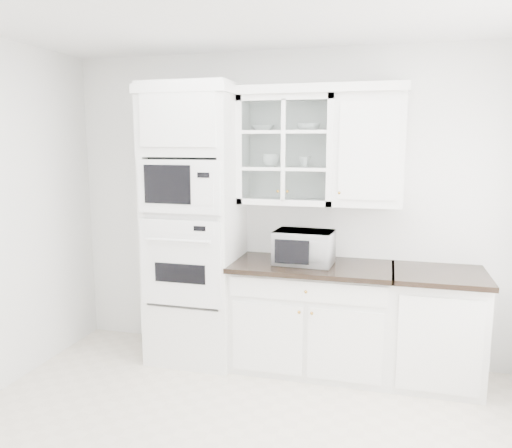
% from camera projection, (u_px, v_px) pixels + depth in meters
% --- Properties ---
extents(room_shell, '(4.00, 3.50, 2.70)m').
position_uv_depth(room_shell, '(246.00, 165.00, 3.11)').
color(room_shell, white).
rests_on(room_shell, ground).
extents(oven_column, '(0.76, 0.68, 2.40)m').
position_uv_depth(oven_column, '(195.00, 226.00, 4.34)').
color(oven_column, white).
rests_on(oven_column, ground).
extents(base_cabinet_run, '(1.32, 0.67, 0.92)m').
position_uv_depth(base_cabinet_run, '(311.00, 316.00, 4.23)').
color(base_cabinet_run, white).
rests_on(base_cabinet_run, ground).
extents(extra_base_cabinet, '(0.72, 0.67, 0.92)m').
position_uv_depth(extra_base_cabinet, '(436.00, 327.00, 3.97)').
color(extra_base_cabinet, white).
rests_on(extra_base_cabinet, ground).
extents(upper_cabinet_glass, '(0.80, 0.33, 0.90)m').
position_uv_depth(upper_cabinet_glass, '(287.00, 150.00, 4.19)').
color(upper_cabinet_glass, white).
rests_on(upper_cabinet_glass, room_shell).
extents(upper_cabinet_solid, '(0.55, 0.33, 0.90)m').
position_uv_depth(upper_cabinet_solid, '(369.00, 151.00, 4.02)').
color(upper_cabinet_solid, white).
rests_on(upper_cabinet_solid, room_shell).
extents(crown_molding, '(2.14, 0.38, 0.07)m').
position_uv_depth(crown_molding, '(275.00, 91.00, 4.12)').
color(crown_molding, white).
rests_on(crown_molding, room_shell).
extents(countertop_microwave, '(0.50, 0.42, 0.28)m').
position_uv_depth(countertop_microwave, '(304.00, 247.00, 4.14)').
color(countertop_microwave, white).
rests_on(countertop_microwave, base_cabinet_run).
extents(bowl_a, '(0.23, 0.23, 0.05)m').
position_uv_depth(bowl_a, '(263.00, 128.00, 4.23)').
color(bowl_a, white).
rests_on(bowl_a, upper_cabinet_glass).
extents(bowl_b, '(0.23, 0.23, 0.06)m').
position_uv_depth(bowl_b, '(308.00, 127.00, 4.10)').
color(bowl_b, white).
rests_on(bowl_b, upper_cabinet_glass).
extents(cup_a, '(0.15, 0.15, 0.11)m').
position_uv_depth(cup_a, '(271.00, 160.00, 4.24)').
color(cup_a, white).
rests_on(cup_a, upper_cabinet_glass).
extents(cup_b, '(0.11, 0.11, 0.09)m').
position_uv_depth(cup_b, '(305.00, 162.00, 4.19)').
color(cup_b, white).
rests_on(cup_b, upper_cabinet_glass).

